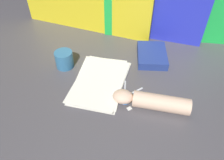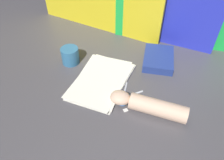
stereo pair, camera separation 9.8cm
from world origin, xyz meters
name	(u,v)px [view 2 (the right image)]	position (x,y,z in m)	size (l,w,h in m)	color
ground_plane	(109,82)	(0.00, 0.00, 0.00)	(6.00, 6.00, 0.00)	#4C494F
backdrop_panel_right	(190,14)	(0.29, 0.46, 0.19)	(0.82, 0.08, 0.38)	green
paper_stack	(101,80)	(-0.03, -0.01, 0.01)	(0.25, 0.37, 0.02)	white
book_closed	(158,59)	(0.19, 0.24, 0.02)	(0.18, 0.23, 0.04)	navy
scissors	(123,97)	(0.10, -0.07, 0.00)	(0.13, 0.15, 0.01)	silver
hand_forearm	(149,105)	(0.22, -0.11, 0.04)	(0.33, 0.07, 0.07)	beige
paper_scrap_near	(103,99)	(0.02, -0.11, 0.00)	(0.02, 0.02, 0.00)	white
paper_scrap_mid	(126,110)	(0.13, -0.14, 0.00)	(0.03, 0.03, 0.00)	white
mug	(70,56)	(-0.24, 0.07, 0.04)	(0.09, 0.09, 0.09)	teal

